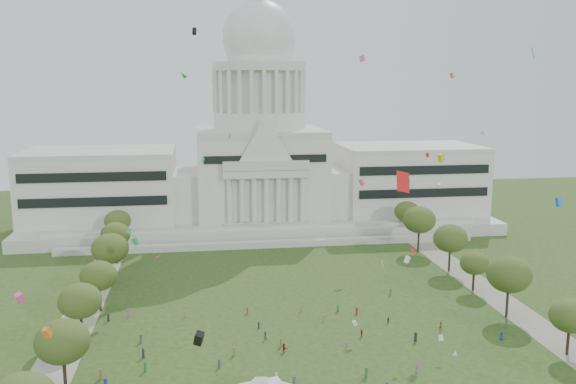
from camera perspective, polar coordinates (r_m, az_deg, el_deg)
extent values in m
plane|color=#2C4419|center=(114.24, 3.40, -16.00)|extent=(400.00, 400.00, 0.00)
cube|color=beige|center=(221.70, -2.62, -2.43)|extent=(160.00, 60.00, 4.00)
cube|color=beige|center=(190.07, -1.62, -4.88)|extent=(130.00, 3.00, 2.00)
cube|color=beige|center=(197.39, -1.89, -3.86)|extent=(140.00, 3.00, 5.00)
cube|color=silver|center=(219.82, -17.04, 0.47)|extent=(50.00, 34.00, 22.00)
cube|color=silver|center=(230.21, 11.13, 1.15)|extent=(50.00, 34.00, 22.00)
cube|color=silver|center=(215.83, -9.71, -0.21)|extent=(12.00, 26.00, 16.00)
cube|color=silver|center=(221.08, 4.42, 0.15)|extent=(12.00, 26.00, 16.00)
cube|color=silver|center=(217.78, -2.63, 1.62)|extent=(44.00, 38.00, 28.00)
cube|color=silver|center=(197.64, -2.06, 1.68)|extent=(28.00, 3.00, 2.40)
cube|color=black|center=(202.75, -17.78, 0.21)|extent=(46.00, 0.40, 11.00)
cube|color=black|center=(213.97, 12.67, 0.96)|extent=(46.00, 0.40, 11.00)
cylinder|color=silver|center=(215.76, -2.67, 6.72)|extent=(32.00, 32.00, 6.00)
cylinder|color=silver|center=(215.39, -2.69, 9.38)|extent=(28.00, 28.00, 14.00)
cylinder|color=beige|center=(215.44, -2.71, 11.64)|extent=(32.40, 32.40, 3.00)
cylinder|color=silver|center=(215.65, -2.72, 13.10)|extent=(22.00, 22.00, 8.00)
ellipsoid|color=silver|center=(215.89, -2.73, 14.16)|extent=(25.00, 25.00, 26.20)
cube|color=gray|center=(142.24, -18.95, -11.13)|extent=(8.00, 160.00, 0.04)
cube|color=gray|center=(155.92, 18.83, -9.23)|extent=(8.00, 160.00, 0.04)
cylinder|color=black|center=(110.69, -20.15, -15.89)|extent=(0.56, 0.56, 5.75)
ellipsoid|color=#364A1A|center=(108.22, -20.35, -12.98)|extent=(8.86, 8.86, 7.25)
cylinder|color=black|center=(128.70, 24.71, -12.65)|extent=(0.56, 0.56, 4.92)
ellipsoid|color=#3A4F1B|center=(126.85, 24.89, -10.47)|extent=(7.58, 7.58, 6.20)
cylinder|color=black|center=(129.11, -18.74, -12.04)|extent=(0.56, 0.56, 5.47)
ellipsoid|color=#3B4D1C|center=(127.08, -18.89, -9.61)|extent=(8.42, 8.42, 6.89)
cylinder|color=black|center=(142.75, 19.82, -9.78)|extent=(0.56, 0.56, 6.20)
ellipsoid|color=#34481A|center=(140.71, 19.98, -7.26)|extent=(9.55, 9.55, 7.82)
cylinder|color=black|center=(144.28, -17.18, -9.61)|extent=(0.56, 0.56, 5.27)
ellipsoid|color=#364D18|center=(142.53, -17.30, -7.49)|extent=(8.12, 8.12, 6.65)
cylinder|color=black|center=(157.46, 16.95, -8.06)|extent=(0.56, 0.56, 4.56)
ellipsoid|color=#3C4B1A|center=(156.05, 17.04, -6.38)|extent=(7.01, 7.01, 5.74)
cylinder|color=black|center=(161.53, -16.20, -7.29)|extent=(0.56, 0.56, 6.03)
ellipsoid|color=#3B4C18|center=(159.77, -16.31, -5.10)|extent=(9.29, 9.29, 7.60)
cylinder|color=black|center=(170.91, 14.86, -6.27)|extent=(0.56, 0.56, 5.97)
ellipsoid|color=#384B1C|center=(169.26, 14.95, -4.21)|extent=(9.19, 9.19, 7.52)
cylinder|color=black|center=(179.44, -15.76, -5.62)|extent=(0.56, 0.56, 5.41)
ellipsoid|color=#384C17|center=(178.00, -15.85, -3.84)|extent=(8.33, 8.33, 6.81)
cylinder|color=black|center=(188.39, 12.11, -4.56)|extent=(0.56, 0.56, 6.37)
ellipsoid|color=#38521A|center=(186.81, 12.18, -2.55)|extent=(9.82, 9.82, 8.03)
cylinder|color=black|center=(197.04, -15.57, -4.22)|extent=(0.56, 0.56, 5.32)
ellipsoid|color=#40511E|center=(195.75, -15.65, -2.62)|extent=(8.19, 8.19, 6.70)
cylinder|color=black|center=(205.66, 11.02, -3.41)|extent=(0.56, 0.56, 5.47)
ellipsoid|color=#354915|center=(204.40, 11.07, -1.83)|extent=(8.42, 8.42, 6.89)
pyramid|color=silver|center=(99.80, -2.12, -17.40)|extent=(11.57, 11.57, 2.25)
imported|color=navy|center=(131.13, 19.35, -12.61)|extent=(0.99, 0.90, 1.70)
imported|color=olive|center=(132.75, 14.14, -12.02)|extent=(0.99, 0.74, 1.84)
imported|color=#994C8C|center=(120.69, 5.48, -14.13)|extent=(0.58, 1.03, 1.55)
imported|color=#B21E1E|center=(126.38, 6.89, -12.96)|extent=(0.67, 1.06, 1.71)
imported|color=#B21E1E|center=(119.06, -0.38, -14.37)|extent=(1.28, 1.79, 1.80)
imported|color=#4C4C51|center=(124.34, -2.17, -13.29)|extent=(0.85, 0.53, 1.74)
imported|color=#994C8C|center=(113.95, 11.98, -15.80)|extent=(1.25, 1.16, 1.75)
imported|color=#26262B|center=(133.80, 9.36, -11.76)|extent=(0.73, 0.91, 1.38)
cube|color=navy|center=(110.66, -16.72, -16.80)|extent=(0.51, 0.59, 1.91)
cube|color=#33723F|center=(110.96, 7.34, -16.38)|extent=(0.49, 0.56, 1.81)
cube|color=#33723F|center=(150.46, 9.57, -9.21)|extent=(0.48, 0.46, 1.56)
cube|color=#26262B|center=(119.91, -13.39, -14.46)|extent=(0.49, 0.58, 1.87)
cube|color=#994C8C|center=(137.15, -9.56, -11.19)|extent=(0.27, 0.40, 1.45)
cube|color=#33723F|center=(114.74, -13.21, -15.64)|extent=(0.55, 0.55, 1.82)
cube|color=#B21E1E|center=(137.35, -3.83, -11.02)|extent=(0.29, 0.42, 1.51)
cube|color=#26262B|center=(138.58, -16.47, -11.21)|extent=(0.50, 0.49, 1.63)
cube|color=silver|center=(109.01, -1.08, -16.91)|extent=(0.37, 0.45, 1.45)
cube|color=#B21E1E|center=(137.74, 6.45, -10.99)|extent=(0.47, 0.47, 1.54)
cube|color=olive|center=(133.48, 3.37, -11.66)|extent=(0.37, 0.46, 1.50)
cube|color=#26262B|center=(126.03, 11.85, -13.14)|extent=(0.47, 0.58, 1.88)
cube|color=#26262B|center=(129.49, -2.76, -12.36)|extent=(0.40, 0.47, 1.50)
cube|color=#4C4C51|center=(113.90, -6.46, -15.67)|extent=(0.49, 0.52, 1.67)
cube|color=#4C4C51|center=(107.66, 0.57, -17.25)|extent=(0.47, 0.36, 1.55)
cube|color=olive|center=(118.19, -5.08, -14.64)|extent=(0.37, 0.49, 1.68)
cube|color=olive|center=(138.20, 1.22, -10.85)|extent=(0.31, 0.44, 1.56)
cube|color=#33723F|center=(138.88, 4.70, -10.77)|extent=(0.48, 0.48, 1.58)
cube|color=olive|center=(121.26, -0.65, -13.91)|extent=(0.51, 0.55, 1.76)
cube|color=olive|center=(114.05, -17.09, -15.98)|extent=(0.55, 0.58, 1.88)
cube|color=#4C4C51|center=(126.22, -13.61, -13.20)|extent=(0.56, 0.52, 1.79)
cube|color=#994C8C|center=(139.36, -14.71, -10.93)|extent=(0.48, 0.59, 1.93)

